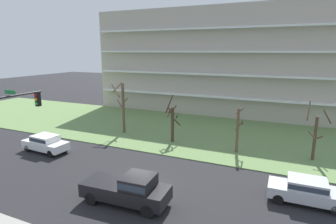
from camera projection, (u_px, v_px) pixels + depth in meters
The scene contains 10 objects.
ground at pixel (138, 188), 18.72m from camera, with size 160.00×160.00×0.00m, color #232326.
grass_lawn_strip at pixel (200, 132), 31.19m from camera, with size 80.00×16.00×0.08m, color #66844C.
apartment_building at pixel (229, 62), 42.09m from camera, with size 38.75×13.08×15.04m.
tree_far_left at pixel (123, 106), 30.47m from camera, with size 1.75×2.13×5.72m.
tree_left at pixel (172, 121), 27.55m from camera, with size 1.47×1.44×4.79m.
tree_center at pixel (238, 130), 24.59m from camera, with size 0.76×0.84×4.19m.
tree_right at pixel (315, 135), 22.79m from camera, with size 1.94×1.92×5.00m.
sedan_silver_near_left at pixel (307, 190), 16.64m from camera, with size 4.42×1.86×1.57m.
pickup_black_center_left at pixel (129, 189), 16.51m from camera, with size 5.50×2.28×1.95m.
sedan_white_center_right at pixel (45, 143), 25.22m from camera, with size 4.49×2.04×1.57m.
Camera 1 is at (8.85, -14.82, 9.15)m, focal length 29.28 mm.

